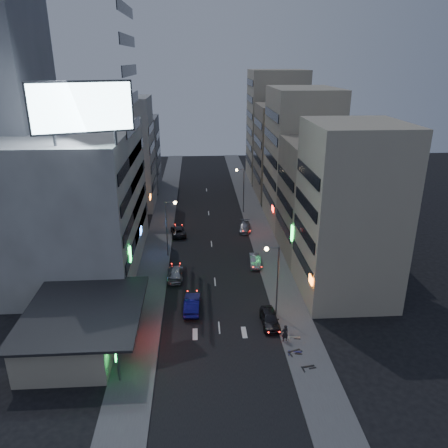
{
  "coord_description": "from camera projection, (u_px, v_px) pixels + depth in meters",
  "views": [
    {
      "loc": [
        -1.93,
        -34.47,
        26.11
      ],
      "look_at": [
        1.28,
        16.34,
        6.82
      ],
      "focal_mm": 35.0,
      "sensor_mm": 36.0,
      "label": 1
    }
  ],
  "objects": [
    {
      "name": "scooter_blue",
      "position": [
        302.0,
        347.0,
        41.18
      ],
      "size": [
        0.97,
        1.96,
        1.15
      ],
      "primitive_type": null,
      "rotation": [
        0.0,
        0.0,
        1.38
      ],
      "color": "navy",
      "rests_on": "sidewalk_right"
    },
    {
      "name": "parked_car_left",
      "position": [
        178.0,
        231.0,
        68.9
      ],
      "size": [
        2.76,
        5.0,
        1.32
      ],
      "primitive_type": "imported",
      "rotation": [
        0.0,
        0.0,
        3.26
      ],
      "color": "black",
      "rests_on": "ground"
    },
    {
      "name": "scooter_black_a",
      "position": [
        314.0,
        359.0,
        39.4
      ],
      "size": [
        0.95,
        1.98,
        1.16
      ],
      "primitive_type": null,
      "rotation": [
        0.0,
        0.0,
        1.75
      ],
      "color": "black",
      "rests_on": "sidewalk_right"
    },
    {
      "name": "parked_car_right_mid",
      "position": [
        255.0,
        261.0,
        58.79
      ],
      "size": [
        1.67,
        4.09,
        1.32
      ],
      "primitive_type": "imported",
      "rotation": [
        0.0,
        0.0,
        -0.07
      ],
      "color": "#9EA2A6",
      "rests_on": "ground"
    },
    {
      "name": "road_car_silver",
      "position": [
        175.0,
        273.0,
        55.26
      ],
      "size": [
        2.03,
        4.89,
        1.41
      ],
      "primitive_type": "imported",
      "rotation": [
        0.0,
        0.0,
        3.15
      ],
      "color": "#A2A6AA",
      "rests_on": "ground"
    },
    {
      "name": "street_lamp_left",
      "position": [
        169.0,
        221.0,
        59.82
      ],
      "size": [
        1.6,
        0.44,
        8.02
      ],
      "color": "#595B60",
      "rests_on": "sidewalk_left"
    },
    {
      "name": "far_left_b",
      "position": [
        130.0,
        153.0,
        92.07
      ],
      "size": [
        12.0,
        10.0,
        15.0
      ],
      "primitive_type": "cube",
      "color": "gray",
      "rests_on": "ground"
    },
    {
      "name": "parked_car_right_far",
      "position": [
        245.0,
        227.0,
        70.61
      ],
      "size": [
        2.3,
        4.59,
        1.28
      ],
      "primitive_type": "imported",
      "rotation": [
        0.0,
        0.0,
        -0.12
      ],
      "color": "#919298",
      "rests_on": "ground"
    },
    {
      "name": "far_left_a",
      "position": [
        122.0,
        154.0,
        79.08
      ],
      "size": [
        11.0,
        10.0,
        20.0
      ],
      "primitive_type": "cube",
      "color": "beige",
      "rests_on": "ground"
    },
    {
      "name": "sidewalk_left",
      "position": [
        160.0,
        235.0,
        69.04
      ],
      "size": [
        4.0,
        120.0,
        0.12
      ],
      "primitive_type": "cube",
      "color": "#4C4C4F",
      "rests_on": "ground"
    },
    {
      "name": "sidewalk_right",
      "position": [
        260.0,
        232.0,
        69.99
      ],
      "size": [
        4.0,
        120.0,
        0.12
      ],
      "primitive_type": "cube",
      "color": "#4C4C4F",
      "rests_on": "ground"
    },
    {
      "name": "white_building",
      "position": [
        80.0,
        201.0,
        56.01
      ],
      "size": [
        14.0,
        24.0,
        18.0
      ],
      "primitive_type": "cube",
      "color": "beige",
      "rests_on": "ground"
    },
    {
      "name": "shophouse_far",
      "position": [
        301.0,
        158.0,
        71.19
      ],
      "size": [
        10.0,
        14.0,
        22.0
      ],
      "primitive_type": "cube",
      "color": "tan",
      "rests_on": "ground"
    },
    {
      "name": "food_court",
      "position": [
        76.0,
        327.0,
        41.88
      ],
      "size": [
        11.0,
        13.0,
        3.88
      ],
      "color": "tan",
      "rests_on": "ground"
    },
    {
      "name": "shophouse_mid",
      "position": [
        324.0,
        199.0,
        60.15
      ],
      "size": [
        11.0,
        12.0,
        16.0
      ],
      "primitive_type": "cube",
      "color": "gray",
      "rests_on": "ground"
    },
    {
      "name": "person",
      "position": [
        285.0,
        333.0,
        42.6
      ],
      "size": [
        0.74,
        0.56,
        1.82
      ],
      "primitive_type": "imported",
      "rotation": [
        0.0,
        0.0,
        3.35
      ],
      "color": "black",
      "rests_on": "sidewalk_right"
    },
    {
      "name": "scooter_silver_b",
      "position": [
        301.0,
        332.0,
        43.37
      ],
      "size": [
        0.93,
        1.81,
        1.06
      ],
      "primitive_type": null,
      "rotation": [
        0.0,
        0.0,
        1.36
      ],
      "color": "#B7B9BF",
      "rests_on": "sidewalk_right"
    },
    {
      "name": "grey_tower",
      "position": [
        7.0,
        136.0,
        55.44
      ],
      "size": [
        10.0,
        14.0,
        34.0
      ],
      "primitive_type": "cube",
      "color": "gray",
      "rests_on": "ground"
    },
    {
      "name": "far_right_a",
      "position": [
        285.0,
        152.0,
        85.93
      ],
      "size": [
        11.0,
        12.0,
        18.0
      ],
      "primitive_type": "cube",
      "color": "gray",
      "rests_on": "ground"
    },
    {
      "name": "scooter_silver_a",
      "position": [
        299.0,
        346.0,
        41.33
      ],
      "size": [
        0.88,
        1.71,
        1.0
      ],
      "primitive_type": null,
      "rotation": [
        0.0,
        0.0,
        1.79
      ],
      "color": "#B6BBBF",
      "rests_on": "sidewalk_right"
    },
    {
      "name": "street_lamp_right_far",
      "position": [
        242.0,
        184.0,
        77.32
      ],
      "size": [
        1.6,
        0.44,
        8.02
      ],
      "color": "#595B60",
      "rests_on": "sidewalk_right"
    },
    {
      "name": "street_lamp_right_near",
      "position": [
        274.0,
        271.0,
        45.58
      ],
      "size": [
        1.6,
        0.44,
        8.02
      ],
      "color": "#595B60",
      "rests_on": "sidewalk_right"
    },
    {
      "name": "scooter_black_b",
      "position": [
        300.0,
        343.0,
        41.61
      ],
      "size": [
        1.29,
        2.07,
        1.2
      ],
      "primitive_type": null,
      "rotation": [
        0.0,
        0.0,
        1.92
      ],
      "color": "black",
      "rests_on": "sidewalk_right"
    },
    {
      "name": "shophouse_near",
      "position": [
        350.0,
        213.0,
        48.68
      ],
      "size": [
        10.0,
        11.0,
        20.0
      ],
      "primitive_type": "cube",
      "color": "tan",
      "rests_on": "ground"
    },
    {
      "name": "parked_car_right_near",
      "position": [
        270.0,
        319.0,
        45.52
      ],
      "size": [
        1.84,
        4.38,
        1.48
      ],
      "primitive_type": "imported",
      "rotation": [
        0.0,
        0.0,
        0.02
      ],
      "color": "#25252A",
      "rests_on": "ground"
    },
    {
      "name": "ground",
      "position": [
        221.0,
        352.0,
        41.54
      ],
      "size": [
        180.0,
        180.0,
        0.0
      ],
      "primitive_type": "plane",
      "color": "black",
      "rests_on": "ground"
    },
    {
      "name": "far_right_b",
      "position": [
        276.0,
        126.0,
        97.96
      ],
      "size": [
        12.0,
        12.0,
        24.0
      ],
      "primitive_type": "cube",
      "color": "tan",
      "rests_on": "ground"
    },
    {
      "name": "billboard",
      "position": [
        82.0,
        108.0,
        42.4
      ],
      "size": [
        9.52,
        3.75,
        6.2
      ],
      "rotation": [
        0.0,
        0.0,
        0.35
      ],
      "color": "#595B60",
      "rests_on": "white_building"
    },
    {
      "name": "road_car_blue",
      "position": [
        192.0,
        304.0,
        48.17
      ],
      "size": [
        1.87,
        4.85,
        1.58
      ],
      "primitive_type": "imported",
      "rotation": [
        0.0,
        0.0,
        3.1
      ],
      "color": "navy",
      "rests_on": "ground"
    }
  ]
}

